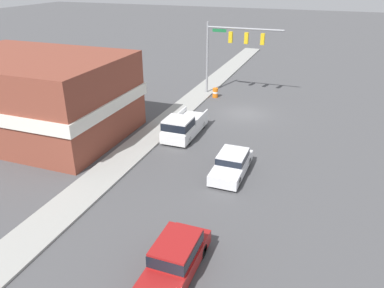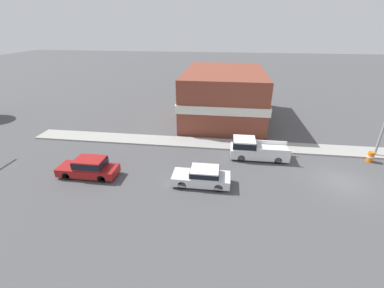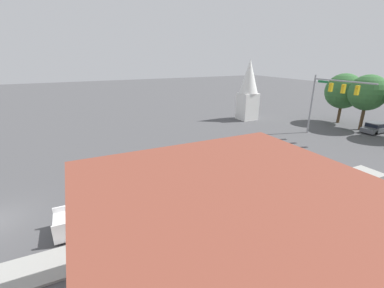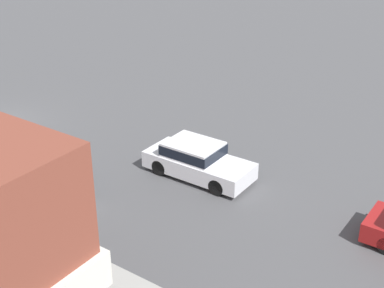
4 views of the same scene
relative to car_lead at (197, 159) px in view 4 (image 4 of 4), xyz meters
name	(u,v)px [view 4 (image 4 of 4)]	position (x,y,z in m)	size (l,w,h in m)	color
car_lead	(197,159)	(0.00, 0.00, 0.00)	(1.82, 4.44, 1.43)	black
pickup_truck_parked	(25,176)	(5.06, -4.26, 0.16)	(2.03, 5.22, 1.85)	black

